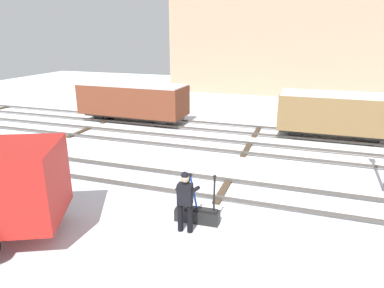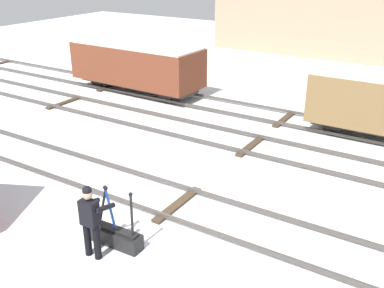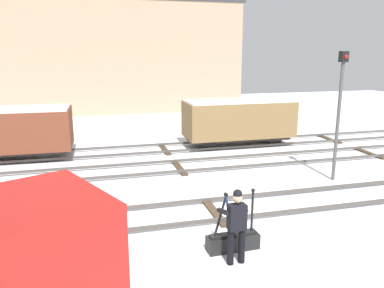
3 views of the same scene
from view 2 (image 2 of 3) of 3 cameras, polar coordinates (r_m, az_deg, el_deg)
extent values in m
plane|color=silver|center=(11.52, -1.85, -7.91)|extent=(60.00, 60.00, 0.00)
cube|color=#4C4742|center=(10.95, -3.98, -8.97)|extent=(44.00, 0.07, 0.10)
cube|color=#4C4742|center=(11.98, 0.06, -5.87)|extent=(44.00, 0.07, 0.10)
cube|color=#423323|center=(11.50, -1.86, -7.74)|extent=(0.24, 1.94, 0.08)
cube|color=#4C4742|center=(14.35, 6.41, -0.86)|extent=(44.00, 0.07, 0.10)
cube|color=#4C4742|center=(15.56, 8.74, 0.99)|extent=(44.00, 0.07, 0.10)
cube|color=#423323|center=(19.98, -16.00, 5.13)|extent=(0.24, 1.94, 0.08)
cube|color=#423323|center=(14.98, 7.60, -0.22)|extent=(0.24, 1.94, 0.08)
cube|color=#4C4742|center=(16.95, 10.93, 2.72)|extent=(44.00, 0.07, 0.10)
cube|color=#4C4742|center=(18.23, 12.62, 4.05)|extent=(44.00, 0.07, 0.10)
cube|color=#423323|center=(22.02, -10.22, 7.32)|extent=(0.24, 1.94, 0.08)
cube|color=#423323|center=(17.61, 11.78, 3.13)|extent=(0.24, 1.94, 0.08)
cube|color=black|center=(10.17, -9.67, -11.76)|extent=(1.25, 0.41, 0.36)
cube|color=black|center=(10.05, -9.75, -10.78)|extent=(1.12, 0.24, 0.06)
cylinder|color=black|center=(9.99, -11.41, -7.94)|extent=(0.33, 0.07, 1.03)
sphere|color=black|center=(9.65, -11.01, -5.59)|extent=(0.09, 0.09, 0.09)
cylinder|color=#1E47B7|center=(9.85, -10.42, -8.25)|extent=(0.26, 0.07, 1.04)
sphere|color=black|center=(9.66, -11.11, -5.48)|extent=(0.09, 0.09, 0.09)
cylinder|color=black|center=(9.53, -7.73, -9.16)|extent=(0.06, 0.06, 1.05)
sphere|color=black|center=(9.26, -7.89, -6.42)|extent=(0.09, 0.09, 0.09)
cylinder|color=black|center=(9.88, -13.25, -11.73)|extent=(0.15, 0.15, 0.80)
cylinder|color=black|center=(9.73, -12.09, -12.22)|extent=(0.15, 0.15, 0.80)
cube|color=black|center=(9.43, -13.04, -8.58)|extent=(0.39, 0.25, 0.57)
sphere|color=tan|center=(9.21, -13.28, -6.30)|extent=(0.22, 0.22, 0.22)
sphere|color=black|center=(9.17, -13.33, -5.82)|extent=(0.19, 0.19, 0.19)
cylinder|color=black|center=(9.69, -12.98, -7.34)|extent=(0.13, 0.55, 0.24)
cylinder|color=black|center=(9.44, -11.06, -8.03)|extent=(0.13, 0.55, 0.24)
cylinder|color=black|center=(16.46, 17.54, 2.23)|extent=(0.70, 0.10, 0.70)
cylinder|color=black|center=(17.52, 18.55, 3.36)|extent=(0.70, 0.10, 0.70)
cube|color=#2D2B28|center=(20.92, -7.00, 7.70)|extent=(5.94, 1.45, 0.20)
cube|color=brown|center=(20.69, -7.13, 10.18)|extent=(6.28, 2.32, 1.66)
cube|color=white|center=(20.52, -7.25, 12.51)|extent=(6.15, 2.23, 0.06)
cylinder|color=black|center=(21.85, -12.11, 7.89)|extent=(0.70, 0.12, 0.70)
cylinder|color=black|center=(22.67, -9.99, 8.61)|extent=(0.70, 0.12, 0.70)
cylinder|color=black|center=(19.27, -3.49, 6.32)|extent=(0.70, 0.12, 0.70)
cylinder|color=black|center=(20.20, -1.46, 7.15)|extent=(0.70, 0.12, 0.70)
camera|label=1|loc=(3.90, -84.65, -13.28)|focal=32.32mm
camera|label=3|loc=(9.03, -66.29, -0.37)|focal=35.97mm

